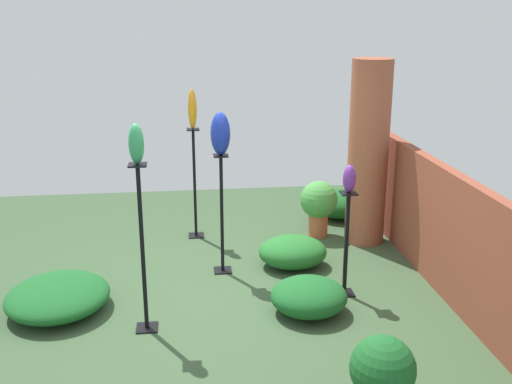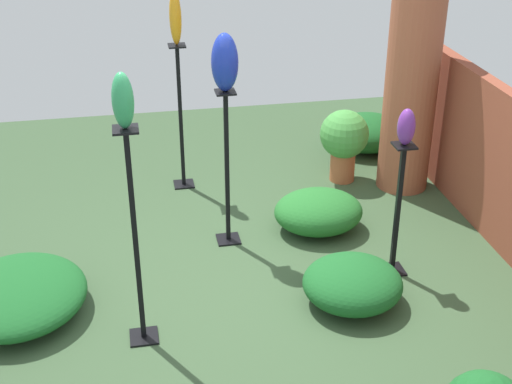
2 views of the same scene
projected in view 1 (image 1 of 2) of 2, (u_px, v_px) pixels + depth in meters
name	position (u px, v px, depth m)	size (l,w,h in m)	color
ground_plane	(230.00, 299.00, 6.20)	(8.00, 8.00, 0.00)	#385133
brick_wall_back	(443.00, 230.00, 6.27)	(5.60, 0.12, 1.33)	brown
brick_pillar	(368.00, 153.00, 7.45)	(0.50, 0.50, 2.32)	#9E5138
pedestal_cobalt	(222.00, 219.00, 6.69)	(0.20, 0.20, 1.37)	black
pedestal_jade	(143.00, 255.00, 5.41)	(0.20, 0.20, 1.59)	black
pedestal_violet	(346.00, 249.00, 6.17)	(0.20, 0.20, 1.12)	black
pedestal_amber	(195.00, 188.00, 7.74)	(0.20, 0.20, 1.44)	black
art_vase_cobalt	(220.00, 134.00, 6.40)	(0.20, 0.21, 0.47)	#192D9E
art_vase_jade	(136.00, 144.00, 5.11)	(0.14, 0.13, 0.36)	#2D9356
art_vase_violet	(349.00, 179.00, 5.95)	(0.14, 0.13, 0.28)	#6B2D8C
art_vase_amber	(192.00, 109.00, 7.44)	(0.12, 0.11, 0.50)	orange
potted_plant_back_center	(382.00, 374.00, 4.22)	(0.47, 0.47, 0.68)	#2D2D33
potted_plant_front_right	(319.00, 203.00, 7.81)	(0.49, 0.49, 0.75)	#B25B38
foliage_bed_east	(293.00, 252.00, 6.95)	(0.68, 0.79, 0.36)	#236B28
foliage_bed_west	(342.00, 204.00, 8.63)	(0.79, 0.85, 0.39)	#195923
foliage_bed_center	(309.00, 296.00, 5.88)	(0.73, 0.76, 0.34)	#195923
foliage_bed_rear	(58.00, 296.00, 5.93)	(1.09, 1.01, 0.30)	#195923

